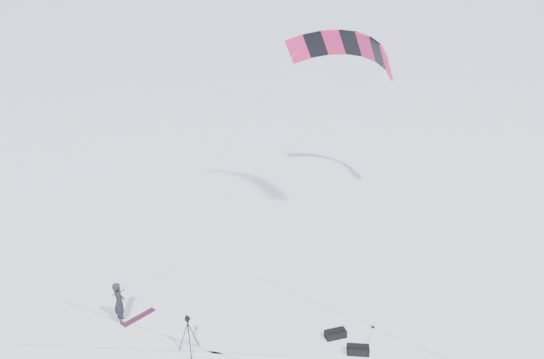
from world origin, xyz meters
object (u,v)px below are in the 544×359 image
snowkiter (122,321)px  gear_bag_b (358,350)px  tripod (188,330)px  gear_bag_a (336,334)px  snowboard (139,317)px

snowkiter → gear_bag_b: (6.83, -4.95, 0.15)m
tripod → snowkiter: bearing=103.0°
gear_bag_a → gear_bag_b: 1.04m
snowboard → gear_bag_b: (6.23, -4.89, 0.13)m
snowboard → gear_bag_a: (5.96, -3.88, 0.13)m
snowkiter → gear_bag_b: bearing=-127.9°
snowboard → tripod: tripod is taller
snowkiter → gear_bag_a: (6.57, -3.94, 0.14)m
gear_bag_b → gear_bag_a: bearing=134.0°
tripod → gear_bag_a: bearing=-37.1°
snowkiter → gear_bag_a: snowkiter is taller
gear_bag_a → snowboard: bearing=154.1°
snowboard → gear_bag_a: 7.12m
gear_bag_b → tripod: bearing=-175.7°
snowkiter → tripod: 3.28m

